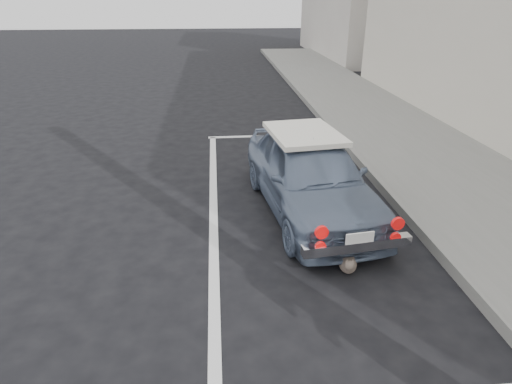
# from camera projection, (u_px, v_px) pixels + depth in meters

# --- Properties ---
(ground) EXTENTS (80.00, 80.00, 0.00)m
(ground) POSITION_uv_depth(u_px,v_px,m) (316.00, 357.00, 3.81)
(ground) COLOR black
(ground) RESTS_ON ground
(pline_front) EXTENTS (3.00, 0.12, 0.01)m
(pline_front) POSITION_uv_depth(u_px,v_px,m) (275.00, 136.00, 9.72)
(pline_front) COLOR silver
(pline_front) RESTS_ON ground
(pline_side) EXTENTS (0.12, 7.00, 0.01)m
(pline_side) POSITION_uv_depth(u_px,v_px,m) (213.00, 208.00, 6.44)
(pline_side) COLOR silver
(pline_side) RESTS_ON ground
(retro_coupe) EXTENTS (1.76, 3.52, 1.15)m
(retro_coupe) POSITION_uv_depth(u_px,v_px,m) (310.00, 174.00, 6.14)
(retro_coupe) COLOR slate
(retro_coupe) RESTS_ON ground
(cat) EXTENTS (0.27, 0.47, 0.25)m
(cat) POSITION_uv_depth(u_px,v_px,m) (348.00, 263.00, 4.93)
(cat) COLOR #746758
(cat) RESTS_ON ground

